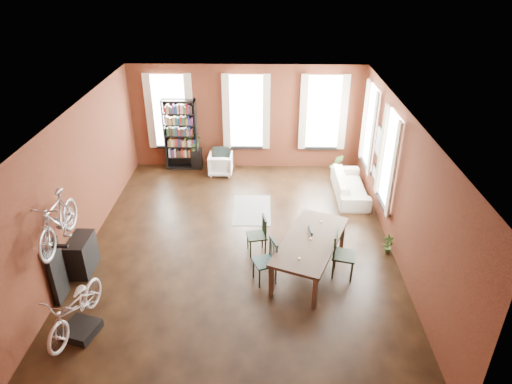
{
  "coord_description": "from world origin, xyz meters",
  "views": [
    {
      "loc": [
        0.57,
        -8.7,
        6.14
      ],
      "look_at": [
        0.37,
        0.6,
        1.14
      ],
      "focal_mm": 32.0,
      "sensor_mm": 36.0,
      "label": 1
    }
  ],
  "objects_px": {
    "dining_chair_a": "(265,262)",
    "dining_table": "(310,255)",
    "dining_chair_b": "(257,236)",
    "bike_trainer": "(81,330)",
    "bookshelf": "(181,135)",
    "plant_stand": "(197,159)",
    "bicycle_floor": "(71,289)",
    "dining_chair_d": "(317,245)",
    "white_armchair": "(221,163)",
    "console_table": "(82,255)",
    "dining_chair_c": "(344,255)",
    "cream_sofa": "(351,182)"
  },
  "relations": [
    {
      "from": "dining_chair_d",
      "to": "bicycle_floor",
      "type": "xyz_separation_m",
      "value": [
        -4.43,
        -2.26,
        0.59
      ]
    },
    {
      "from": "bike_trainer",
      "to": "plant_stand",
      "type": "xyz_separation_m",
      "value": [
        1.15,
        7.03,
        0.23
      ]
    },
    {
      "from": "bike_trainer",
      "to": "white_armchair",
      "type": "bearing_deg",
      "value": 73.74
    },
    {
      "from": "dining_chair_c",
      "to": "console_table",
      "type": "distance_m",
      "value": 5.52
    },
    {
      "from": "white_armchair",
      "to": "plant_stand",
      "type": "height_order",
      "value": "white_armchair"
    },
    {
      "from": "dining_chair_d",
      "to": "bicycle_floor",
      "type": "bearing_deg",
      "value": 111.83
    },
    {
      "from": "cream_sofa",
      "to": "console_table",
      "type": "bearing_deg",
      "value": 119.33
    },
    {
      "from": "bike_trainer",
      "to": "plant_stand",
      "type": "distance_m",
      "value": 7.13
    },
    {
      "from": "plant_stand",
      "to": "dining_table",
      "type": "bearing_deg",
      "value": -58.76
    },
    {
      "from": "bookshelf",
      "to": "cream_sofa",
      "type": "distance_m",
      "value": 5.28
    },
    {
      "from": "dining_chair_b",
      "to": "bicycle_floor",
      "type": "relative_size",
      "value": 0.53
    },
    {
      "from": "dining_chair_d",
      "to": "bike_trainer",
      "type": "height_order",
      "value": "dining_chair_d"
    },
    {
      "from": "dining_table",
      "to": "dining_chair_d",
      "type": "height_order",
      "value": "dining_chair_d"
    },
    {
      "from": "bookshelf",
      "to": "bicycle_floor",
      "type": "height_order",
      "value": "bookshelf"
    },
    {
      "from": "bicycle_floor",
      "to": "bike_trainer",
      "type": "bearing_deg",
      "value": -170.69
    },
    {
      "from": "dining_table",
      "to": "bookshelf",
      "type": "height_order",
      "value": "bookshelf"
    },
    {
      "from": "dining_chair_a",
      "to": "cream_sofa",
      "type": "relative_size",
      "value": 0.46
    },
    {
      "from": "dining_chair_d",
      "to": "dining_chair_b",
      "type": "bearing_deg",
      "value": 72.37
    },
    {
      "from": "dining_chair_b",
      "to": "bookshelf",
      "type": "relative_size",
      "value": 0.41
    },
    {
      "from": "dining_chair_b",
      "to": "bicycle_floor",
      "type": "height_order",
      "value": "bicycle_floor"
    },
    {
      "from": "dining_chair_b",
      "to": "bookshelf",
      "type": "xyz_separation_m",
      "value": [
        -2.4,
        4.48,
        0.65
      ]
    },
    {
      "from": "dining_chair_b",
      "to": "bike_trainer",
      "type": "distance_m",
      "value": 4.04
    },
    {
      "from": "bike_trainer",
      "to": "plant_stand",
      "type": "height_order",
      "value": "plant_stand"
    },
    {
      "from": "dining_chair_a",
      "to": "dining_chair_b",
      "type": "relative_size",
      "value": 1.05
    },
    {
      "from": "bookshelf",
      "to": "plant_stand",
      "type": "distance_m",
      "value": 0.9
    },
    {
      "from": "dining_table",
      "to": "dining_chair_d",
      "type": "xyz_separation_m",
      "value": [
        0.19,
        0.35,
        0.03
      ]
    },
    {
      "from": "dining_chair_a",
      "to": "bike_trainer",
      "type": "relative_size",
      "value": 1.66
    },
    {
      "from": "white_armchair",
      "to": "bicycle_floor",
      "type": "distance_m",
      "value": 6.94
    },
    {
      "from": "bicycle_floor",
      "to": "dining_chair_d",
      "type": "bearing_deg",
      "value": 36.84
    },
    {
      "from": "dining_table",
      "to": "dining_chair_b",
      "type": "bearing_deg",
      "value": 172.93
    },
    {
      "from": "dining_chair_a",
      "to": "dining_chair_b",
      "type": "height_order",
      "value": "dining_chair_a"
    },
    {
      "from": "white_armchair",
      "to": "console_table",
      "type": "distance_m",
      "value": 5.41
    },
    {
      "from": "dining_chair_d",
      "to": "bike_trainer",
      "type": "bearing_deg",
      "value": 111.77
    },
    {
      "from": "bike_trainer",
      "to": "dining_chair_a",
      "type": "bearing_deg",
      "value": 25.31
    },
    {
      "from": "white_armchair",
      "to": "console_table",
      "type": "relative_size",
      "value": 0.9
    },
    {
      "from": "cream_sofa",
      "to": "plant_stand",
      "type": "distance_m",
      "value": 4.82
    },
    {
      "from": "dining_chair_a",
      "to": "dining_table",
      "type": "bearing_deg",
      "value": 88.75
    },
    {
      "from": "bike_trainer",
      "to": "dining_chair_b",
      "type": "bearing_deg",
      "value": 39.38
    },
    {
      "from": "bookshelf",
      "to": "bike_trainer",
      "type": "xyz_separation_m",
      "value": [
        -0.71,
        -7.03,
        -1.02
      ]
    },
    {
      "from": "dining_chair_a",
      "to": "bike_trainer",
      "type": "bearing_deg",
      "value": -86.39
    },
    {
      "from": "dining_chair_c",
      "to": "console_table",
      "type": "relative_size",
      "value": 1.27
    },
    {
      "from": "dining_table",
      "to": "cream_sofa",
      "type": "distance_m",
      "value": 3.7
    },
    {
      "from": "dining_chair_b",
      "to": "white_armchair",
      "type": "distance_m",
      "value": 4.25
    },
    {
      "from": "bookshelf",
      "to": "bike_trainer",
      "type": "height_order",
      "value": "bookshelf"
    },
    {
      "from": "bookshelf",
      "to": "bicycle_floor",
      "type": "distance_m",
      "value": 7.07
    },
    {
      "from": "dining_chair_b",
      "to": "bookshelf",
      "type": "distance_m",
      "value": 5.12
    },
    {
      "from": "white_armchair",
      "to": "bicycle_floor",
      "type": "bearing_deg",
      "value": 74.09
    },
    {
      "from": "dining_chair_d",
      "to": "plant_stand",
      "type": "height_order",
      "value": "dining_chair_d"
    },
    {
      "from": "dining_table",
      "to": "dining_chair_a",
      "type": "height_order",
      "value": "dining_chair_a"
    },
    {
      "from": "plant_stand",
      "to": "bicycle_floor",
      "type": "bearing_deg",
      "value": -99.18
    }
  ]
}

